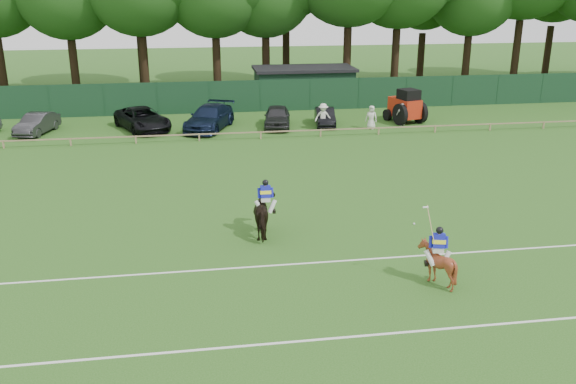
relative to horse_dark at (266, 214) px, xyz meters
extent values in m
plane|color=#1E4C14|center=(0.57, -1.90, -0.91)|extent=(160.00, 160.00, 0.00)
imported|color=black|center=(0.00, 0.00, 0.00)|extent=(1.03, 2.17, 1.81)
imported|color=maroon|center=(5.19, -5.07, -0.18)|extent=(1.46, 1.56, 1.46)
imported|color=#2B2B2E|center=(-13.23, 19.86, -0.22)|extent=(2.46, 4.42, 1.38)
imported|color=black|center=(-6.24, 19.94, -0.14)|extent=(4.63, 6.10, 1.54)
imported|color=black|center=(-1.64, 19.40, -0.09)|extent=(4.20, 6.11, 1.64)
imported|color=#2A2A2D|center=(3.10, 19.32, -0.15)|extent=(2.45, 4.66, 1.51)
imported|color=black|center=(6.58, 19.45, -0.29)|extent=(1.76, 3.86, 1.23)
imported|color=silver|center=(6.15, 18.08, 0.01)|extent=(1.19, 0.68, 1.83)
imported|color=beige|center=(12.01, 18.59, -0.11)|extent=(1.01, 0.69, 1.60)
imported|color=silver|center=(9.53, 17.81, -0.09)|extent=(0.96, 0.85, 1.64)
cube|color=silver|center=(0.00, 0.00, 0.62)|extent=(0.37, 0.27, 0.18)
cube|color=#181DB3|center=(0.00, 0.00, 0.94)|extent=(0.41, 0.31, 0.51)
cube|color=yellow|center=(0.00, 0.00, 0.92)|extent=(0.44, 0.30, 0.18)
sphere|color=black|center=(0.00, 0.00, 1.31)|extent=(0.25, 0.25, 0.25)
cylinder|color=silver|center=(0.26, -0.06, 0.32)|extent=(0.42, 0.33, 0.59)
cylinder|color=silver|center=(-0.26, -0.04, 0.32)|extent=(0.42, 0.34, 0.59)
cube|color=silver|center=(5.19, -5.07, 0.34)|extent=(0.41, 0.34, 0.18)
cube|color=#181DB3|center=(5.19, -5.07, 0.66)|extent=(0.46, 0.39, 0.51)
cube|color=yellow|center=(5.19, -5.07, 0.64)|extent=(0.48, 0.38, 0.18)
sphere|color=black|center=(5.19, -5.07, 1.03)|extent=(0.25, 0.25, 0.25)
cylinder|color=silver|center=(5.43, -5.18, 0.04)|extent=(0.44, 0.31, 0.59)
cylinder|color=silver|center=(4.92, -5.06, 0.04)|extent=(0.41, 0.41, 0.59)
cylinder|color=tan|center=(4.91, -4.95, 1.21)|extent=(0.15, 0.62, 1.17)
sphere|color=silver|center=(6.31, 0.11, -0.86)|extent=(0.09, 0.09, 0.09)
cube|color=silver|center=(0.57, -7.90, -0.90)|extent=(60.00, 0.10, 0.01)
cube|color=silver|center=(0.57, -2.90, -0.90)|extent=(60.00, 0.10, 0.01)
cube|color=#997F5B|center=(0.57, 16.10, -0.46)|extent=(62.00, 0.08, 0.08)
cube|color=#14351E|center=(0.57, 25.10, 0.34)|extent=(92.00, 0.04, 2.50)
cube|color=#14331E|center=(6.57, 28.10, 0.49)|extent=(8.00, 4.00, 2.80)
cube|color=black|center=(6.57, 28.10, 2.01)|extent=(8.40, 4.40, 0.24)
cube|color=red|center=(12.55, 19.60, 0.17)|extent=(1.97, 2.74, 1.34)
cube|color=black|center=(12.66, 19.21, 1.10)|extent=(1.55, 1.63, 0.93)
cylinder|color=black|center=(11.91, 18.67, -0.14)|extent=(0.72, 1.57, 1.54)
cylinder|color=black|center=(13.59, 19.15, -0.14)|extent=(0.72, 1.57, 1.54)
cylinder|color=black|center=(11.52, 20.38, -0.50)|extent=(0.52, 0.88, 0.82)
cylinder|color=black|center=(13.01, 20.81, -0.50)|extent=(0.52, 0.88, 0.82)
camera|label=1|loc=(-2.59, -22.68, 8.73)|focal=38.00mm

